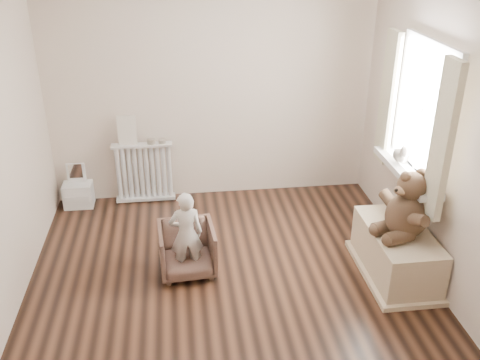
{
  "coord_description": "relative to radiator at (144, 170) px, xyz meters",
  "views": [
    {
      "loc": [
        -0.4,
        -3.92,
        2.94
      ],
      "look_at": [
        0.15,
        0.45,
        0.8
      ],
      "focal_mm": 40.0,
      "sensor_mm": 36.0,
      "label": 1
    }
  ],
  "objects": [
    {
      "name": "child",
      "position": [
        0.43,
        -1.51,
        0.04
      ],
      "size": [
        0.31,
        0.22,
        0.82
      ],
      "primitive_type": "imported",
      "rotation": [
        0.0,
        0.0,
        3.21
      ],
      "color": "beige",
      "rests_on": "armchair"
    },
    {
      "name": "curtain_right",
      "position": [
        2.45,
        -0.81,
        1.0
      ],
      "size": [
        0.06,
        0.26,
        1.3
      ],
      "primitive_type": "cube",
      "color": "beige",
      "rests_on": "right_wall"
    },
    {
      "name": "curtain_left",
      "position": [
        2.45,
        -1.95,
        1.0
      ],
      "size": [
        0.06,
        0.26,
        1.3
      ],
      "primitive_type": "cube",
      "color": "beige",
      "rests_on": "right_wall"
    },
    {
      "name": "toy_vanity",
      "position": [
        -0.75,
        -0.03,
        -0.11
      ],
      "size": [
        0.32,
        0.23,
        0.51
      ],
      "primitive_type": "cube",
      "color": "silver",
      "rests_on": "floor"
    },
    {
      "name": "floor",
      "position": [
        0.8,
        -1.68,
        -0.39
      ],
      "size": [
        3.6,
        3.6,
        0.01
      ],
      "primitive_type": "cube",
      "color": "black",
      "rests_on": "ground"
    },
    {
      "name": "teddy_bear",
      "position": [
        2.33,
        -1.8,
        0.28
      ],
      "size": [
        0.59,
        0.51,
        0.61
      ],
      "primitive_type": null,
      "rotation": [
        0.0,
        0.0,
        0.28
      ],
      "color": "#372517",
      "rests_on": "toy_bench"
    },
    {
      "name": "right_wall",
      "position": [
        2.6,
        -1.68,
        0.91
      ],
      "size": [
        0.02,
        3.6,
        2.6
      ],
      "primitive_type": "cube",
      "color": "beige",
      "rests_on": "ground"
    },
    {
      "name": "radiator",
      "position": [
        0.0,
        0.0,
        0.0
      ],
      "size": [
        0.67,
        0.13,
        0.71
      ],
      "primitive_type": "cube",
      "color": "silver",
      "rests_on": "floor"
    },
    {
      "name": "tin_a",
      "position": [
        0.11,
        0.0,
        0.35
      ],
      "size": [
        0.09,
        0.09,
        0.05
      ],
      "primitive_type": "cylinder",
      "color": "#A59E8C",
      "rests_on": "radiator"
    },
    {
      "name": "armchair",
      "position": [
        0.43,
        -1.46,
        -0.16
      ],
      "size": [
        0.53,
        0.54,
        0.47
      ],
      "primitive_type": "imported",
      "rotation": [
        0.0,
        0.0,
        0.07
      ],
      "color": "brown",
      "rests_on": "floor"
    },
    {
      "name": "window",
      "position": [
        2.56,
        -1.38,
        1.06
      ],
      "size": [
        0.03,
        0.9,
        1.1
      ],
      "primitive_type": "cube",
      "color": "white",
      "rests_on": "right_wall"
    },
    {
      "name": "front_wall",
      "position": [
        0.8,
        -3.48,
        0.91
      ],
      "size": [
        3.6,
        0.02,
        2.6
      ],
      "primitive_type": "cube",
      "color": "beige",
      "rests_on": "ground"
    },
    {
      "name": "toy_bench",
      "position": [
        2.32,
        -1.73,
        -0.19
      ],
      "size": [
        0.52,
        0.98,
        0.46
      ],
      "primitive_type": "cube",
      "color": "beige",
      "rests_on": "floor"
    },
    {
      "name": "tin_b",
      "position": [
        0.23,
        0.0,
        0.34
      ],
      "size": [
        0.08,
        0.08,
        0.04
      ],
      "primitive_type": "cylinder",
      "color": "#A59E8C",
      "rests_on": "radiator"
    },
    {
      "name": "window_sill",
      "position": [
        2.47,
        -1.38,
        0.48
      ],
      "size": [
        0.22,
        1.1,
        0.06
      ],
      "primitive_type": "cube",
      "color": "silver",
      "rests_on": "right_wall"
    },
    {
      "name": "plush_cat",
      "position": [
        2.46,
        -1.25,
        0.61
      ],
      "size": [
        0.22,
        0.27,
        0.2
      ],
      "primitive_type": null,
      "rotation": [
        0.0,
        0.0,
        -0.41
      ],
      "color": "gray",
      "rests_on": "window_sill"
    },
    {
      "name": "back_wall",
      "position": [
        0.8,
        0.12,
        0.91
      ],
      "size": [
        3.6,
        0.02,
        2.6
      ],
      "primitive_type": "cube",
      "color": "beige",
      "rests_on": "ground"
    },
    {
      "name": "paper_doll",
      "position": [
        -0.14,
        0.0,
        0.49
      ],
      "size": [
        0.2,
        0.02,
        0.34
      ],
      "primitive_type": "cube",
      "color": "beige",
      "rests_on": "radiator"
    }
  ]
}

